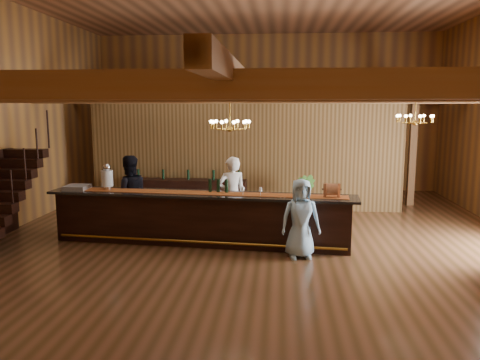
# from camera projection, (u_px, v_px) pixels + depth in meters

# --- Properties ---
(floor) EXTENTS (14.00, 14.00, 0.00)m
(floor) POSITION_uv_depth(u_px,v_px,m) (255.00, 244.00, 10.30)
(floor) COLOR brown
(floor) RESTS_ON ground
(wall_back) EXTENTS (12.00, 0.10, 5.50)m
(wall_back) POSITION_uv_depth(u_px,v_px,m) (266.00, 113.00, 16.76)
(wall_back) COLOR #A16A2D
(wall_back) RESTS_ON floor
(wall_front) EXTENTS (12.00, 0.10, 5.50)m
(wall_front) POSITION_uv_depth(u_px,v_px,m) (198.00, 146.00, 2.99)
(wall_front) COLOR #A16A2D
(wall_front) RESTS_ON floor
(beam_grid) EXTENTS (11.90, 13.90, 0.39)m
(beam_grid) POSITION_uv_depth(u_px,v_px,m) (257.00, 95.00, 10.30)
(beam_grid) COLOR brown
(beam_grid) RESTS_ON wall_left
(support_posts) EXTENTS (9.20, 10.20, 3.20)m
(support_posts) POSITION_uv_depth(u_px,v_px,m) (254.00, 175.00, 9.56)
(support_posts) COLOR brown
(support_posts) RESTS_ON floor
(partition_wall) EXTENTS (9.00, 0.18, 3.10)m
(partition_wall) POSITION_uv_depth(u_px,v_px,m) (245.00, 157.00, 13.55)
(partition_wall) COLOR brown
(partition_wall) RESTS_ON floor
(backroom_boxes) EXTENTS (4.10, 0.60, 1.10)m
(backroom_boxes) POSITION_uv_depth(u_px,v_px,m) (255.00, 181.00, 15.66)
(backroom_boxes) COLOR black
(backroom_boxes) RESTS_ON floor
(tasting_bar) EXTENTS (6.81, 1.43, 1.14)m
(tasting_bar) POSITION_uv_depth(u_px,v_px,m) (200.00, 218.00, 10.23)
(tasting_bar) COLOR black
(tasting_bar) RESTS_ON floor
(beverage_dispenser) EXTENTS (0.26, 0.26, 0.60)m
(beverage_dispenser) POSITION_uv_depth(u_px,v_px,m) (107.00, 177.00, 10.52)
(beverage_dispenser) COLOR silver
(beverage_dispenser) RESTS_ON tasting_bar
(glass_rack_tray) EXTENTS (0.50, 0.50, 0.10)m
(glass_rack_tray) POSITION_uv_depth(u_px,v_px,m) (77.00, 187.00, 10.57)
(glass_rack_tray) COLOR gray
(glass_rack_tray) RESTS_ON tasting_bar
(raffle_drum) EXTENTS (0.34, 0.24, 0.30)m
(raffle_drum) POSITION_uv_depth(u_px,v_px,m) (332.00, 190.00, 9.60)
(raffle_drum) COLOR #9D5930
(raffle_drum) RESTS_ON tasting_bar
(bar_bottle_0) EXTENTS (0.07, 0.07, 0.30)m
(bar_bottle_0) POSITION_uv_depth(u_px,v_px,m) (210.00, 186.00, 10.22)
(bar_bottle_0) COLOR black
(bar_bottle_0) RESTS_ON tasting_bar
(bar_bottle_1) EXTENTS (0.07, 0.07, 0.30)m
(bar_bottle_1) POSITION_uv_depth(u_px,v_px,m) (218.00, 186.00, 10.19)
(bar_bottle_1) COLOR black
(bar_bottle_1) RESTS_ON tasting_bar
(bar_bottle_2) EXTENTS (0.07, 0.07, 0.30)m
(bar_bottle_2) POSITION_uv_depth(u_px,v_px,m) (227.00, 186.00, 10.16)
(bar_bottle_2) COLOR black
(bar_bottle_2) RESTS_ON tasting_bar
(backbar_shelf) EXTENTS (3.31, 0.56, 0.93)m
(backbar_shelf) POSITION_uv_depth(u_px,v_px,m) (189.00, 195.00, 13.38)
(backbar_shelf) COLOR black
(backbar_shelf) RESTS_ON floor
(chandelier_left) EXTENTS (0.80, 0.80, 0.72)m
(chandelier_left) POSITION_uv_depth(u_px,v_px,m) (230.00, 124.00, 9.35)
(chandelier_left) COLOR #A47826
(chandelier_left) RESTS_ON beam_grid
(chandelier_right) EXTENTS (0.80, 0.80, 0.63)m
(chandelier_right) POSITION_uv_depth(u_px,v_px,m) (415.00, 118.00, 10.31)
(chandelier_right) COLOR #A47826
(chandelier_right) RESTS_ON beam_grid
(bartender) EXTENTS (0.78, 0.65, 1.84)m
(bartender) POSITION_uv_depth(u_px,v_px,m) (232.00, 195.00, 10.98)
(bartender) COLOR white
(bartender) RESTS_ON floor
(staff_second) EXTENTS (1.12, 1.03, 1.87)m
(staff_second) POSITION_uv_depth(u_px,v_px,m) (129.00, 195.00, 10.99)
(staff_second) COLOR black
(staff_second) RESTS_ON floor
(guest) EXTENTS (0.84, 0.61, 1.59)m
(guest) POSITION_uv_depth(u_px,v_px,m) (301.00, 219.00, 9.26)
(guest) COLOR #9BC9E7
(guest) RESTS_ON floor
(floor_plant) EXTENTS (0.75, 0.65, 1.19)m
(floor_plant) POSITION_uv_depth(u_px,v_px,m) (302.00, 195.00, 12.68)
(floor_plant) COLOR #376821
(floor_plant) RESTS_ON floor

